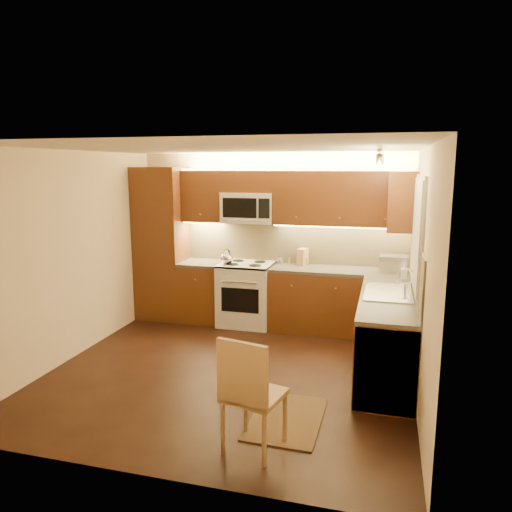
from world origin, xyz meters
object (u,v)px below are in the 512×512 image
(toaster_oven, at_px, (393,264))
(dining_chair, at_px, (254,392))
(sink, at_px, (388,286))
(soap_bottle, at_px, (404,272))
(stove, at_px, (246,294))
(microwave, at_px, (249,208))
(knife_block, at_px, (303,257))
(kettle, at_px, (227,257))

(toaster_oven, distance_m, dining_chair, 3.39)
(sink, xyz_separation_m, soap_bottle, (0.19, 0.79, 0.01))
(stove, bearing_deg, microwave, 90.00)
(sink, relative_size, knife_block, 3.59)
(kettle, bearing_deg, toaster_oven, 25.89)
(microwave, height_order, toaster_oven, microwave)
(sink, bearing_deg, kettle, 156.15)
(toaster_oven, xyz_separation_m, soap_bottle, (0.13, -0.40, -0.03))
(toaster_oven, distance_m, soap_bottle, 0.42)
(knife_block, distance_m, dining_chair, 3.35)
(toaster_oven, bearing_deg, kettle, -174.00)
(soap_bottle, bearing_deg, kettle, 174.56)
(microwave, bearing_deg, stove, -90.00)
(knife_block, distance_m, soap_bottle, 1.50)
(sink, distance_m, dining_chair, 2.28)
(knife_block, bearing_deg, kettle, -146.20)
(microwave, height_order, knife_block, microwave)
(soap_bottle, bearing_deg, microwave, 167.31)
(kettle, bearing_deg, sink, -2.68)
(stove, distance_m, sink, 2.35)
(microwave, bearing_deg, toaster_oven, -1.96)
(stove, xyz_separation_m, toaster_oven, (2.06, 0.06, 0.55))
(sink, distance_m, kettle, 2.47)
(microwave, distance_m, sink, 2.48)
(microwave, relative_size, sink, 0.88)
(microwave, relative_size, toaster_oven, 2.05)
(microwave, height_order, sink, microwave)
(microwave, distance_m, kettle, 0.78)
(microwave, bearing_deg, soap_bottle, -12.10)
(stove, height_order, knife_block, knife_block)
(stove, distance_m, knife_block, 0.99)
(microwave, relative_size, kettle, 3.46)
(microwave, bearing_deg, sink, -32.21)
(toaster_oven, height_order, dining_chair, toaster_oven)
(microwave, relative_size, knife_block, 3.17)
(stove, relative_size, knife_block, 3.84)
(kettle, xyz_separation_m, knife_block, (1.05, 0.33, -0.01))
(toaster_oven, relative_size, dining_chair, 0.37)
(stove, height_order, microwave, microwave)
(toaster_oven, bearing_deg, soap_bottle, -70.85)
(dining_chair, bearing_deg, soap_bottle, 79.10)
(microwave, height_order, dining_chair, microwave)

